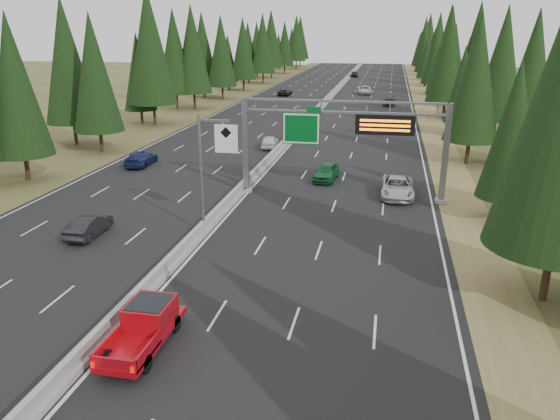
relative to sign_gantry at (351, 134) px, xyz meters
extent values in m
cube|color=black|center=(-8.92, 45.12, -5.23)|extent=(32.00, 260.00, 0.08)
cube|color=olive|center=(8.88, 45.12, -5.24)|extent=(3.60, 260.00, 0.06)
cube|color=#4B4923|center=(-26.72, 45.12, -5.24)|extent=(3.60, 260.00, 0.06)
cube|color=gray|center=(-8.92, 45.12, -5.04)|extent=(0.70, 260.00, 0.30)
cube|color=gray|center=(-8.92, 45.12, -4.64)|extent=(0.30, 260.00, 0.60)
cube|color=slate|center=(-8.57, 0.12, -1.29)|extent=(0.45, 0.45, 7.80)
cube|color=gray|center=(-8.57, 0.12, -5.04)|extent=(0.90, 0.90, 0.30)
cube|color=slate|center=(7.28, 0.12, -1.29)|extent=(0.45, 0.45, 7.80)
cube|color=gray|center=(7.28, 0.12, -5.04)|extent=(0.90, 0.90, 0.30)
cube|color=slate|center=(-0.64, 0.12, 2.53)|extent=(15.85, 0.35, 0.16)
cube|color=slate|center=(-0.64, 0.12, 1.69)|extent=(15.85, 0.35, 0.16)
cube|color=#054C19|center=(-3.92, -0.13, 0.36)|extent=(3.00, 0.10, 2.50)
cube|color=silver|center=(-3.92, -0.19, 0.36)|extent=(2.85, 0.02, 2.35)
cube|color=#054C19|center=(-2.92, -0.13, 1.86)|extent=(1.10, 0.10, 0.45)
cube|color=black|center=(2.58, -0.18, 0.86)|extent=(4.50, 0.40, 1.50)
cube|color=orange|center=(2.58, -0.40, 1.21)|extent=(3.80, 0.02, 0.18)
cube|color=orange|center=(2.58, -0.40, 0.86)|extent=(3.80, 0.02, 0.18)
cube|color=orange|center=(2.58, -0.40, 0.51)|extent=(3.80, 0.02, 0.18)
cylinder|color=slate|center=(-8.92, -9.88, -1.19)|extent=(0.20, 0.20, 8.00)
cube|color=gray|center=(-8.92, -9.88, -5.09)|extent=(0.50, 0.50, 0.20)
cube|color=slate|center=(-7.92, -9.88, 2.41)|extent=(2.00, 0.15, 0.15)
cube|color=silver|center=(-7.12, -10.00, 1.31)|extent=(1.50, 0.06, 1.80)
cylinder|color=black|center=(11.14, -15.45, -3.78)|extent=(0.40, 0.40, 2.98)
cylinder|color=black|center=(11.24, -3.25, -4.36)|extent=(0.40, 0.40, 1.83)
cone|color=black|center=(11.24, -3.25, 1.35)|extent=(4.11, 4.11, 9.58)
cylinder|color=black|center=(14.41, -2.40, -4.31)|extent=(0.40, 0.40, 1.93)
cylinder|color=black|center=(10.91, 14.49, -4.08)|extent=(0.40, 0.40, 2.39)
cone|color=black|center=(10.91, 14.49, 3.38)|extent=(5.37, 5.37, 12.53)
cylinder|color=black|center=(16.01, 14.63, -4.06)|extent=(0.40, 0.40, 2.42)
cone|color=black|center=(16.01, 14.63, 3.51)|extent=(5.45, 5.45, 12.71)
cylinder|color=black|center=(11.57, 29.88, -4.37)|extent=(0.40, 0.40, 1.80)
cone|color=black|center=(11.57, 29.88, 1.26)|extent=(4.06, 4.06, 9.46)
cylinder|color=black|center=(15.57, 27.66, -4.00)|extent=(0.40, 0.40, 2.54)
cone|color=black|center=(15.57, 27.66, 3.95)|extent=(5.72, 5.72, 13.35)
cylinder|color=black|center=(10.90, 43.52, -3.97)|extent=(0.40, 0.40, 2.61)
cone|color=black|center=(10.90, 43.52, 4.18)|extent=(5.86, 5.86, 13.68)
cylinder|color=black|center=(14.81, 44.15, -3.91)|extent=(0.40, 0.40, 2.72)
cone|color=black|center=(14.81, 44.15, 4.58)|extent=(6.11, 6.11, 14.26)
cylinder|color=black|center=(10.91, 59.68, -4.35)|extent=(0.40, 0.40, 1.84)
cone|color=black|center=(10.91, 59.68, 1.41)|extent=(4.14, 4.14, 9.67)
cylinder|color=black|center=(15.90, 62.08, -4.34)|extent=(0.40, 0.40, 1.87)
cone|color=black|center=(15.90, 62.08, 1.50)|extent=(4.20, 4.20, 9.80)
cylinder|color=black|center=(11.34, 74.60, -4.07)|extent=(0.40, 0.40, 2.40)
cone|color=black|center=(11.34, 74.60, 3.42)|extent=(5.39, 5.39, 12.58)
cylinder|color=black|center=(14.94, 76.99, -4.14)|extent=(0.40, 0.40, 2.26)
cone|color=black|center=(14.94, 76.99, 2.91)|extent=(5.07, 5.07, 11.84)
cylinder|color=black|center=(10.64, 93.16, -4.32)|extent=(0.40, 0.40, 1.91)
cone|color=black|center=(10.64, 93.16, 1.64)|extent=(4.29, 4.29, 10.00)
cylinder|color=black|center=(15.18, 92.54, -3.79)|extent=(0.40, 0.40, 2.96)
cone|color=black|center=(15.18, 92.54, 5.46)|extent=(6.66, 6.66, 15.53)
cylinder|color=black|center=(10.74, 109.33, -4.26)|extent=(0.40, 0.40, 2.01)
cone|color=black|center=(10.74, 109.33, 2.02)|extent=(4.52, 4.52, 10.55)
cylinder|color=black|center=(14.66, 108.21, -4.25)|extent=(0.40, 0.40, 2.04)
cone|color=black|center=(14.66, 108.21, 2.13)|extent=(4.59, 4.59, 10.71)
cylinder|color=black|center=(11.45, 123.54, -3.96)|extent=(0.40, 0.40, 2.61)
cone|color=black|center=(11.45, 123.54, 4.19)|extent=(5.87, 5.87, 13.70)
cylinder|color=black|center=(15.19, 124.05, -3.86)|extent=(0.40, 0.40, 2.81)
cone|color=black|center=(15.19, 124.05, 4.92)|extent=(6.33, 6.33, 14.76)
cylinder|color=black|center=(10.65, 138.26, -4.33)|extent=(0.40, 0.40, 1.88)
cone|color=black|center=(10.65, 138.26, 1.56)|extent=(4.24, 4.24, 9.89)
cylinder|color=black|center=(15.13, 139.73, -4.21)|extent=(0.40, 0.40, 2.11)
cone|color=black|center=(15.13, 139.73, 2.38)|extent=(4.75, 4.75, 11.08)
cylinder|color=black|center=(11.76, 153.25, -4.28)|extent=(0.40, 0.40, 1.98)
cone|color=black|center=(11.76, 153.25, 1.92)|extent=(4.46, 4.46, 10.41)
cylinder|color=black|center=(14.20, 152.80, -3.83)|extent=(0.40, 0.40, 2.88)
cone|color=black|center=(14.20, 152.80, 5.16)|extent=(6.47, 6.47, 15.11)
cylinder|color=black|center=(-29.06, 0.00, -4.09)|extent=(0.40, 0.40, 2.35)
cone|color=black|center=(-29.06, 0.00, 3.25)|extent=(5.29, 5.29, 12.34)
cylinder|color=black|center=(-28.35, 12.14, -4.08)|extent=(0.40, 0.40, 2.39)
cone|color=black|center=(-28.35, 12.14, 3.39)|extent=(5.37, 5.37, 12.53)
cylinder|color=black|center=(-33.35, 15.24, -3.93)|extent=(0.40, 0.40, 2.67)
cone|color=black|center=(-33.35, 15.24, 4.40)|extent=(6.00, 6.00, 14.01)
cylinder|color=black|center=(-29.92, 30.19, -3.77)|extent=(0.40, 0.40, 3.01)
cone|color=black|center=(-29.92, 30.19, 5.63)|extent=(6.76, 6.76, 15.78)
cylinder|color=black|center=(-31.95, 30.34, -4.25)|extent=(0.40, 0.40, 2.03)
cone|color=black|center=(-31.95, 30.34, 2.10)|extent=(4.57, 4.57, 10.67)
cylinder|color=black|center=(-29.83, 46.64, -3.91)|extent=(0.40, 0.40, 2.71)
cone|color=black|center=(-29.83, 46.64, 4.57)|extent=(6.11, 6.11, 14.25)
cylinder|color=black|center=(-32.55, 45.52, -3.96)|extent=(0.40, 0.40, 2.61)
cone|color=black|center=(-32.55, 45.52, 4.21)|extent=(5.88, 5.88, 13.72)
cylinder|color=black|center=(-28.99, 60.08, -4.02)|extent=(0.40, 0.40, 2.50)
cone|color=black|center=(-28.99, 60.08, 3.80)|extent=(5.63, 5.63, 13.14)
cylinder|color=black|center=(-33.56, 62.66, -3.97)|extent=(0.40, 0.40, 2.60)
cone|color=black|center=(-33.56, 62.66, 4.14)|extent=(5.84, 5.84, 13.63)
cylinder|color=black|center=(-28.79, 75.18, -4.03)|extent=(0.40, 0.40, 2.48)
cone|color=black|center=(-28.79, 75.18, 3.73)|extent=(5.58, 5.58, 13.03)
cylinder|color=black|center=(-32.62, 76.61, -4.32)|extent=(0.40, 0.40, 1.91)
cone|color=black|center=(-32.62, 76.61, 1.64)|extent=(4.29, 4.29, 10.00)
cylinder|color=black|center=(-28.24, 91.58, -3.94)|extent=(0.40, 0.40, 2.67)
cone|color=black|center=(-28.24, 91.58, 4.39)|extent=(6.00, 6.00, 13.99)
cylinder|color=black|center=(-32.19, 92.57, -4.10)|extent=(0.40, 0.40, 2.35)
cone|color=black|center=(-32.19, 92.57, 3.24)|extent=(5.28, 5.28, 12.32)
cylinder|color=black|center=(-29.60, 107.57, -3.83)|extent=(0.40, 0.40, 2.87)
cone|color=black|center=(-29.60, 107.57, 5.13)|extent=(6.46, 6.46, 15.07)
cylinder|color=black|center=(-33.15, 105.75, -4.08)|extent=(0.40, 0.40, 2.37)
cone|color=black|center=(-33.15, 105.75, 3.32)|extent=(5.33, 5.33, 12.44)
cylinder|color=black|center=(-28.76, 122.59, -4.06)|extent=(0.40, 0.40, 2.42)
cone|color=black|center=(-28.76, 122.59, 3.52)|extent=(5.46, 5.46, 12.73)
cylinder|color=black|center=(-32.04, 121.92, -4.36)|extent=(0.40, 0.40, 1.82)
cone|color=black|center=(-32.04, 121.92, 1.34)|extent=(4.10, 4.10, 9.57)
cylinder|color=black|center=(-28.35, 140.63, -3.89)|extent=(0.40, 0.40, 2.76)
cone|color=black|center=(-28.35, 140.63, 4.74)|extent=(6.21, 6.21, 14.50)
cylinder|color=black|center=(-33.74, 138.16, -4.35)|extent=(0.40, 0.40, 1.83)
cone|color=black|center=(-33.74, 138.16, 1.37)|extent=(4.12, 4.12, 9.62)
cylinder|color=black|center=(-29.13, 153.08, -3.89)|extent=(0.40, 0.40, 2.75)
cone|color=black|center=(-29.13, 153.08, 4.69)|extent=(6.18, 6.18, 14.43)
cylinder|color=black|center=(-32.09, 153.01, -4.20)|extent=(0.40, 0.40, 2.14)
cone|color=black|center=(-32.09, 153.01, 2.49)|extent=(4.81, 4.81, 11.23)
imported|color=#B8B9BD|center=(3.87, 1.18, -4.41)|extent=(2.65, 5.64, 1.56)
cylinder|color=black|center=(-7.75, -25.33, -4.80)|extent=(0.29, 0.77, 0.77)
cylinder|color=black|center=(-6.11, -25.33, -4.80)|extent=(0.29, 0.77, 0.77)
cylinder|color=black|center=(-7.75, -22.14, -4.80)|extent=(0.29, 0.77, 0.77)
cylinder|color=black|center=(-6.11, -22.14, -4.80)|extent=(0.29, 0.77, 0.77)
cube|color=#A80A14|center=(-6.93, -23.69, -4.66)|extent=(1.93, 5.41, 0.29)
cube|color=#A80A14|center=(-6.93, -22.82, -3.98)|extent=(1.84, 2.13, 1.06)
cube|color=black|center=(-6.93, -22.82, -3.69)|extent=(1.64, 1.84, 0.53)
cube|color=#A80A14|center=(-7.85, -25.14, -4.32)|extent=(0.10, 2.32, 0.58)
cube|color=#A80A14|center=(-6.01, -25.14, -4.32)|extent=(0.10, 2.32, 0.58)
cube|color=#A80A14|center=(-6.93, -26.30, -4.32)|extent=(1.93, 0.10, 0.58)
imported|color=#166131|center=(-2.40, 5.12, -4.43)|extent=(2.24, 4.63, 1.53)
imported|color=#500B1B|center=(5.24, 32.80, -4.41)|extent=(1.73, 4.74, 1.55)
imported|color=#232326|center=(2.70, 56.64, -4.50)|extent=(2.33, 4.91, 1.38)
imported|color=silver|center=(-2.48, 73.72, -4.38)|extent=(3.11, 6.00, 1.62)
imported|color=black|center=(-7.42, 114.60, -4.40)|extent=(2.27, 4.78, 1.58)
imported|color=black|center=(-16.18, -11.91, -4.49)|extent=(1.63, 4.29, 1.40)
imported|color=navy|center=(-21.25, 6.95, -4.47)|extent=(2.25, 5.06, 1.44)
imported|color=silver|center=(-10.42, 17.69, -4.48)|extent=(2.06, 4.31, 1.42)
imported|color=black|center=(-18.20, 67.91, -4.49)|extent=(2.37, 5.02, 1.39)
camera|label=1|loc=(2.87, -42.61, 7.97)|focal=35.00mm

